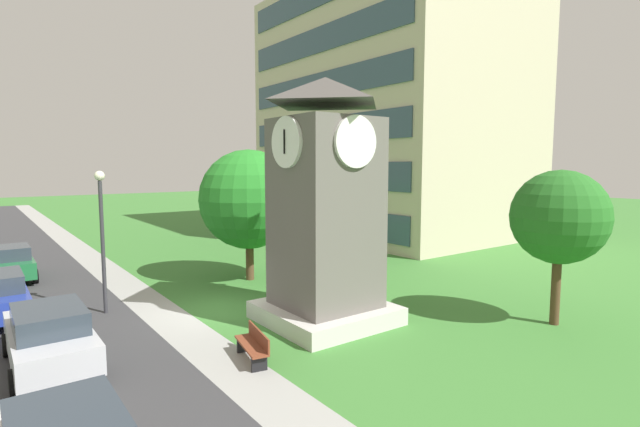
{
  "coord_description": "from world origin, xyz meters",
  "views": [
    {
      "loc": [
        16.21,
        -7.16,
        5.49
      ],
      "look_at": [
        1.66,
        3.63,
        3.63
      ],
      "focal_mm": 26.44,
      "sensor_mm": 36.0,
      "label": 1
    }
  ],
  "objects_px": {
    "park_bench": "(254,345)",
    "parked_car_silver": "(50,336)",
    "clock_tower": "(325,217)",
    "street_lamp": "(102,225)",
    "parked_car_green": "(10,263)",
    "tree_near_tower": "(559,217)",
    "tree_by_building": "(249,199)"
  },
  "relations": [
    {
      "from": "clock_tower",
      "to": "park_bench",
      "type": "relative_size",
      "value": 4.54
    },
    {
      "from": "parked_car_green",
      "to": "parked_car_silver",
      "type": "distance_m",
      "value": 12.04
    },
    {
      "from": "street_lamp",
      "to": "tree_by_building",
      "type": "height_order",
      "value": "tree_by_building"
    },
    {
      "from": "clock_tower",
      "to": "street_lamp",
      "type": "relative_size",
      "value": 1.6
    },
    {
      "from": "clock_tower",
      "to": "tree_near_tower",
      "type": "distance_m",
      "value": 7.95
    },
    {
      "from": "street_lamp",
      "to": "parked_car_silver",
      "type": "xyz_separation_m",
      "value": [
        4.12,
        -2.29,
        -2.46
      ]
    },
    {
      "from": "parked_car_green",
      "to": "parked_car_silver",
      "type": "height_order",
      "value": "same"
    },
    {
      "from": "parked_car_green",
      "to": "parked_car_silver",
      "type": "xyz_separation_m",
      "value": [
        12.04,
        0.22,
        0.0
      ]
    },
    {
      "from": "clock_tower",
      "to": "tree_near_tower",
      "type": "height_order",
      "value": "clock_tower"
    },
    {
      "from": "tree_by_building",
      "to": "tree_near_tower",
      "type": "relative_size",
      "value": 1.17
    },
    {
      "from": "park_bench",
      "to": "parked_car_silver",
      "type": "xyz_separation_m",
      "value": [
        -2.99,
        -4.64,
        0.4
      ]
    },
    {
      "from": "tree_by_building",
      "to": "parked_car_silver",
      "type": "height_order",
      "value": "tree_by_building"
    },
    {
      "from": "park_bench",
      "to": "street_lamp",
      "type": "height_order",
      "value": "street_lamp"
    },
    {
      "from": "tree_by_building",
      "to": "parked_car_silver",
      "type": "bearing_deg",
      "value": -58.7
    },
    {
      "from": "parked_car_silver",
      "to": "clock_tower",
      "type": "bearing_deg",
      "value": 79.83
    },
    {
      "from": "park_bench",
      "to": "parked_car_silver",
      "type": "relative_size",
      "value": 0.39
    },
    {
      "from": "clock_tower",
      "to": "parked_car_green",
      "type": "relative_size",
      "value": 2.06
    },
    {
      "from": "park_bench",
      "to": "parked_car_green",
      "type": "bearing_deg",
      "value": -162.06
    },
    {
      "from": "tree_near_tower",
      "to": "street_lamp",
      "type": "bearing_deg",
      "value": -130.96
    },
    {
      "from": "park_bench",
      "to": "parked_car_silver",
      "type": "distance_m",
      "value": 5.54
    },
    {
      "from": "tree_by_building",
      "to": "park_bench",
      "type": "bearing_deg",
      "value": -27.53
    },
    {
      "from": "street_lamp",
      "to": "tree_near_tower",
      "type": "xyz_separation_m",
      "value": [
        10.6,
        12.21,
        0.4
      ]
    },
    {
      "from": "street_lamp",
      "to": "parked_car_green",
      "type": "xyz_separation_m",
      "value": [
        -7.92,
        -2.51,
        -2.47
      ]
    },
    {
      "from": "park_bench",
      "to": "parked_car_silver",
      "type": "height_order",
      "value": "parked_car_silver"
    },
    {
      "from": "tree_by_building",
      "to": "parked_car_green",
      "type": "relative_size",
      "value": 1.52
    },
    {
      "from": "clock_tower",
      "to": "park_bench",
      "type": "height_order",
      "value": "clock_tower"
    },
    {
      "from": "parked_car_green",
      "to": "parked_car_silver",
      "type": "relative_size",
      "value": 0.86
    },
    {
      "from": "park_bench",
      "to": "street_lamp",
      "type": "xyz_separation_m",
      "value": [
        -7.12,
        -2.35,
        2.86
      ]
    },
    {
      "from": "clock_tower",
      "to": "tree_by_building",
      "type": "height_order",
      "value": "clock_tower"
    },
    {
      "from": "street_lamp",
      "to": "parked_car_green",
      "type": "relative_size",
      "value": 1.29
    },
    {
      "from": "parked_car_green",
      "to": "street_lamp",
      "type": "bearing_deg",
      "value": 17.61
    },
    {
      "from": "clock_tower",
      "to": "street_lamp",
      "type": "bearing_deg",
      "value": -132.98
    }
  ]
}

